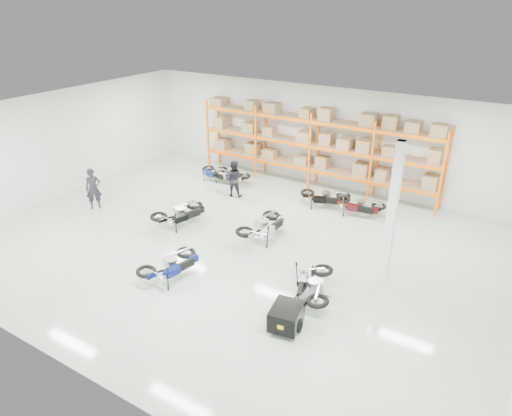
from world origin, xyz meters
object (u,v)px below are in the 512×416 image
Objects in this scene: moto_silver_left at (264,223)px; moto_black_far_left at (180,210)px; trailer at (286,316)px; moto_back_a at (217,171)px; moto_touring_right at (312,281)px; person_left at (93,189)px; moto_blue_centre at (171,262)px; moto_back_c at (325,194)px; person_back at (234,178)px; moto_back_d at (359,203)px; moto_back_b at (230,172)px.

moto_black_far_left is (-3.28, -0.75, -0.01)m from moto_silver_left.
trailer is 11.05m from moto_back_a.
person_left reaches higher than moto_touring_right.
moto_blue_centre is 3.67m from moto_black_far_left.
moto_black_far_left is 6.56m from moto_touring_right.
moto_touring_right is (4.21, 1.30, 0.01)m from moto_blue_centre.
moto_silver_left is at bearing 148.85° from moto_back_c.
moto_silver_left is at bearing 120.94° from person_back.
moto_silver_left is 1.20× the size of trailer.
moto_black_far_left is at bearing 142.76° from trailer.
moto_touring_right is 6.14m from moto_back_d.
person_back is (-1.93, 6.37, 0.25)m from moto_blue_centre.
moto_back_a is 0.95× the size of person_left.
moto_touring_right is (6.34, -1.68, -0.02)m from moto_black_far_left.
moto_touring_right is at bearing -124.84° from moto_back_a.
moto_silver_left is 1.15× the size of moto_back_b.
moto_silver_left is at bearing -125.89° from moto_back_b.
moto_touring_right reaches higher than moto_back_c.
person_left reaches higher than moto_black_far_left.
moto_silver_left is 4.31m from moto_back_d.
moto_back_c is 1.06× the size of person_left.
moto_back_c is 1.04× the size of moto_back_d.
moto_back_b is at bearing -37.81° from moto_silver_left.
moto_back_a is at bearing -52.16° from moto_blue_centre.
trailer is at bearing -108.85° from moto_touring_right.
moto_back_c is at bearing -97.13° from moto_silver_left.
moto_silver_left is at bearing -149.36° from moto_black_far_left.
moto_black_far_left reaches higher than trailer.
moto_blue_centre is 3.91m from moto_silver_left.
trailer is 0.97× the size of person_left.
trailer is at bearing 114.04° from person_back.
moto_blue_centre is 8.09m from moto_back_b.
moto_silver_left is 1.05× the size of moto_touring_right.
moto_silver_left is at bearing 143.65° from moto_back_d.
moto_back_a is at bearing 70.37° from moto_back_c.
moto_back_d is at bearing -103.18° from moto_blue_centre.
person_back reaches higher than moto_blue_centre.
moto_back_c is at bearing -92.91° from moto_blue_centre.
person_left is at bearing 25.31° from person_back.
trailer is at bearing -130.65° from moto_back_b.
moto_back_c is at bearing 85.07° from moto_back_d.
trailer is 1.01× the size of person_back.
moto_black_far_left is at bearing 118.34° from moto_back_c.
person_left reaches higher than trailer.
moto_silver_left is 1.16× the size of person_left.
moto_silver_left is 5.59m from moto_back_b.
trailer is 0.95× the size of moto_back_d.
person_left is at bearing 103.22° from moto_back_c.
trailer is at bearing -178.58° from moto_back_d.
moto_blue_centre is 6.56m from person_left.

